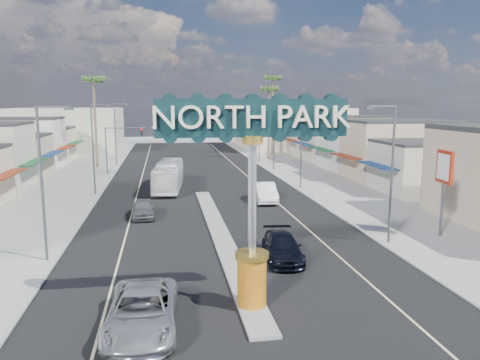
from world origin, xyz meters
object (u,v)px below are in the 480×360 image
object	(u,v)px
traffic_signal_left	(120,141)
suv_right	(282,247)
streetlight_l_mid	(95,144)
city_bus	(169,176)
streetlight_l_far	(116,131)
car_parked_left	(143,208)
streetlight_r_far	(258,130)
bank_pylon_sign	(444,172)
suv_left	(142,311)
streetlight_r_near	(390,167)
traffic_signal_right	(261,139)
palm_left_far	(93,85)
palm_right_far	(273,83)
car_parked_right	(265,192)
streetlight_r_mid	(300,142)
palm_right_mid	(269,93)
streetlight_l_near	(44,176)
gateway_sign	(252,178)

from	to	relation	value
traffic_signal_left	suv_right	bearing A→B (deg)	-71.19
streetlight_l_mid	city_bus	world-z (taller)	streetlight_l_mid
streetlight_l_far	car_parked_left	bearing A→B (deg)	-81.25
streetlight_r_far	bank_pylon_sign	xyz separation A→B (m)	(4.37, -41.15, -0.51)
suv_left	streetlight_l_mid	bearing A→B (deg)	103.33
streetlight_r_near	traffic_signal_right	bearing A→B (deg)	92.10
palm_left_far	suv_left	xyz separation A→B (m)	(8.22, -49.37, -10.66)
bank_pylon_sign	traffic_signal_left	bearing A→B (deg)	128.96
city_bus	bank_pylon_sign	distance (m)	27.95
palm_right_far	car_parked_right	size ratio (longest dim) A/B	2.68
streetlight_r_far	city_bus	world-z (taller)	streetlight_r_far
streetlight_r_mid	bank_pylon_sign	xyz separation A→B (m)	(4.37, -19.15, -0.51)
streetlight_r_far	car_parked_right	world-z (taller)	streetlight_r_far
streetlight_l_far	streetlight_r_near	xyz separation A→B (m)	(20.87, -42.00, 0.00)
streetlight_r_near	palm_right_far	xyz separation A→B (m)	(4.57, 52.00, 7.32)
streetlight_r_far	palm_right_mid	size ratio (longest dim) A/B	0.74
streetlight_r_far	car_parked_left	size ratio (longest dim) A/B	2.09
streetlight_r_mid	bank_pylon_sign	bearing A→B (deg)	-77.14
streetlight_l_far	suv_left	bearing A→B (deg)	-83.72
streetlight_r_near	palm_right_mid	distance (m)	46.40
traffic_signal_right	car_parked_right	bearing A→B (deg)	-100.61
streetlight_r_far	suv_right	world-z (taller)	streetlight_r_far
streetlight_l_near	palm_left_far	xyz separation A→B (m)	(-2.57, 40.00, 6.43)
palm_left_far	palm_right_mid	bearing A→B (deg)	12.99
streetlight_r_near	bank_pylon_sign	world-z (taller)	streetlight_r_near
car_parked_right	streetlight_r_near	bearing A→B (deg)	-66.26
streetlight_r_far	suv_right	size ratio (longest dim) A/B	1.78
traffic_signal_right	car_parked_left	world-z (taller)	traffic_signal_right
streetlight_r_mid	car_parked_left	world-z (taller)	streetlight_r_mid
car_parked_right	streetlight_r_far	bearing A→B (deg)	84.62
suv_left	streetlight_r_mid	bearing A→B (deg)	65.06
streetlight_r_mid	palm_right_mid	distance (m)	26.71
palm_right_mid	streetlight_r_mid	bearing A→B (deg)	-95.64
palm_right_mid	car_parked_right	size ratio (longest dim) A/B	2.30
palm_left_far	car_parked_right	world-z (taller)	palm_left_far
streetlight_r_far	palm_right_far	distance (m)	13.21
gateway_sign	streetlight_l_mid	world-z (taller)	gateway_sign
traffic_signal_right	streetlight_l_near	xyz separation A→B (m)	(-19.62, -33.99, 0.79)
suv_left	car_parked_right	distance (m)	25.82
palm_right_far	bank_pylon_sign	distance (m)	51.75
gateway_sign	traffic_signal_left	bearing A→B (deg)	102.33
palm_right_far	city_bus	bearing A→B (deg)	-121.32
palm_left_far	car_parked_left	size ratio (longest dim) A/B	3.05
gateway_sign	streetlight_r_far	world-z (taller)	gateway_sign
streetlight_l_near	streetlight_r_far	bearing A→B (deg)	63.58
streetlight_l_near	car_parked_left	xyz separation A→B (m)	(4.93, 9.97, -4.33)
streetlight_l_mid	palm_right_mid	distance (m)	35.44
suv_right	streetlight_r_mid	bearing A→B (deg)	76.97
bank_pylon_sign	suv_left	bearing A→B (deg)	-149.37
palm_right_far	streetlight_r_far	bearing A→B (deg)	-114.55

